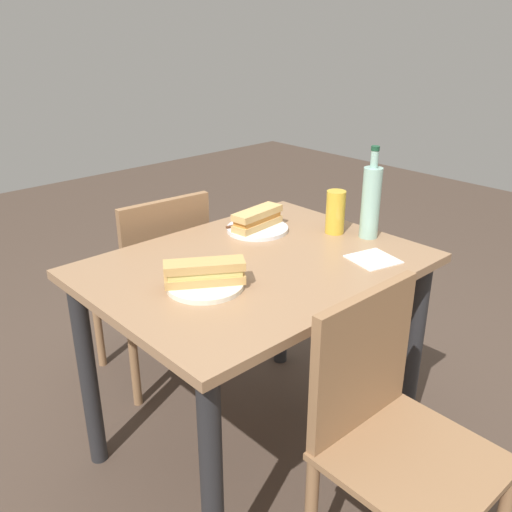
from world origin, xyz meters
name	(u,v)px	position (x,y,z in m)	size (l,w,h in m)	color
ground_plane	(256,444)	(0.00, 0.00, 0.00)	(8.00, 8.00, 0.00)	#47382D
dining_table	(256,296)	(0.00, 0.00, 0.63)	(1.05, 0.80, 0.76)	#997251
chair_far	(158,279)	(-0.01, 0.59, 0.49)	(0.43, 0.43, 0.85)	#936B47
chair_near	(388,430)	(-0.08, -0.59, 0.49)	(0.41, 0.41, 0.85)	#936B47
plate_near	(257,229)	(0.20, 0.21, 0.76)	(0.23, 0.23, 0.01)	white
baguette_sandwich_near	(257,218)	(0.20, 0.21, 0.80)	(0.22, 0.09, 0.07)	tan
knife_near	(244,224)	(0.18, 0.26, 0.77)	(0.18, 0.04, 0.01)	silver
plate_far	(205,285)	(-0.24, -0.04, 0.76)	(0.23, 0.23, 0.01)	silver
baguette_sandwich_far	(205,272)	(-0.24, -0.04, 0.80)	(0.23, 0.19, 0.07)	tan
knife_far	(200,275)	(-0.22, 0.01, 0.77)	(0.16, 0.11, 0.01)	silver
water_bottle	(371,201)	(0.45, -0.11, 0.89)	(0.07, 0.07, 0.33)	#99C6B7
beer_glass	(336,212)	(0.39, 0.00, 0.83)	(0.07, 0.07, 0.16)	gold
paper_napkin	(373,259)	(0.29, -0.25, 0.76)	(0.14, 0.14, 0.00)	white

